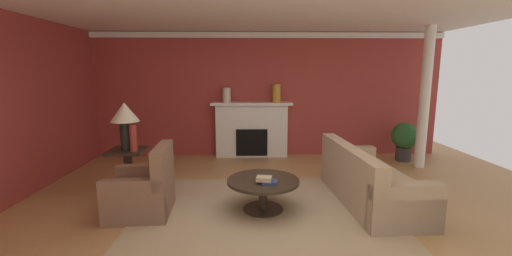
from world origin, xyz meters
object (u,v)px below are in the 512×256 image
Objects in this scene: armchair_near_window at (143,192)px; potted_plant at (405,138)px; table_lamp at (125,117)px; vase_mantel_left at (227,95)px; coffee_table at (263,187)px; vase_mantel_right at (276,93)px; vase_on_side_table at (133,138)px; sofa at (368,183)px; fireplace at (252,131)px; side_table at (128,168)px.

potted_plant is at bearing 28.39° from armchair_near_window.
vase_mantel_left is at bearing 55.82° from table_lamp.
table_lamp is (-2.12, 0.77, 0.89)m from coffee_table.
vase_mantel_left is 0.82× the size of vase_mantel_right.
vase_on_side_table is at bearing 115.26° from armchair_near_window.
sofa is 6.59× the size of vase_mantel_left.
coffee_table is 1.33× the size of table_lamp.
vase_mantel_left reaches higher than fireplace.
vase_mantel_left is 0.39× the size of potted_plant.
vase_mantel_right is at bearing 43.21° from vase_on_side_table.
fireplace is 1.89× the size of armchair_near_window.
vase_mantel_left is at bearing 130.15° from sofa.
vase_mantel_right is (0.55, -0.05, 0.85)m from fireplace.
potted_plant is (5.15, 1.87, -0.42)m from vase_on_side_table.
vase_mantel_left reaches higher than sofa.
side_table is 1.76× the size of vase_mantel_right.
fireplace is 5.52× the size of vase_mantel_left.
vase_on_side_table reaches higher than sofa.
vase_mantel_right is at bearing 39.93° from table_lamp.
vase_mantel_right reaches higher than potted_plant.
vase_mantel_left reaches higher than potted_plant.
side_table is 0.84× the size of potted_plant.
armchair_near_window is 1.63m from coffee_table.
table_lamp reaches higher than fireplace.
table_lamp is 1.80× the size of vase_on_side_table.
coffee_table is at bearing -20.01° from side_table.
vase_mantel_right is (1.10, 0.00, 0.04)m from vase_mantel_left.
vase_mantel_left reaches higher than coffee_table.
vase_on_side_table is (-1.85, -2.30, 0.32)m from fireplace.
vase_mantel_right is (2.55, 2.13, 0.22)m from table_lamp.
table_lamp is at bearing 120.20° from armchair_near_window.
armchair_near_window is 1.01m from vase_on_side_table.
vase_mantel_right is at bearing 55.41° from armchair_near_window.
sofa is 3.21m from armchair_near_window.
armchair_near_window reaches higher than potted_plant.
armchair_near_window is 1.36× the size of side_table.
vase_on_side_table is at bearing 173.56° from sofa.
sofa is 3.84m from table_lamp.
table_lamp is 5.63m from potted_plant.
armchair_near_window is 5.47m from potted_plant.
table_lamp is 2.59m from vase_mantel_left.
coffee_table is (1.63, 0.08, 0.03)m from armchair_near_window.
potted_plant is (3.30, -0.43, -0.09)m from fireplace.
side_table is 1.68× the size of vase_on_side_table.
vase_mantel_left is at bearing 60.04° from vase_on_side_table.
side_table is (-0.49, 0.85, 0.09)m from armchair_near_window.
vase_mantel_left is at bearing 174.31° from potted_plant.
potted_plant is at bearing 18.27° from table_lamp.
potted_plant is (5.30, 1.75, 0.09)m from side_table.
potted_plant is (5.30, 1.75, -0.73)m from table_lamp.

